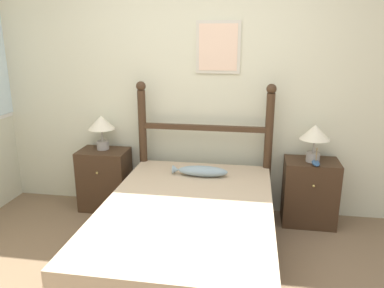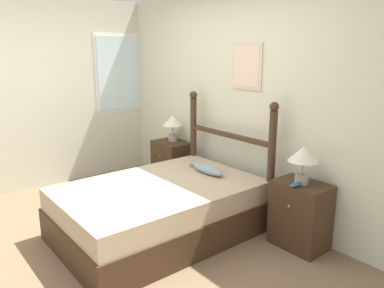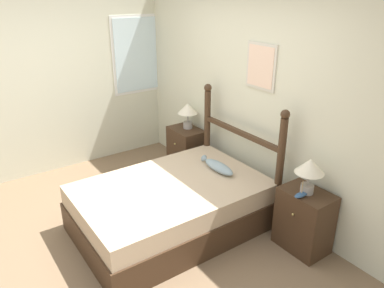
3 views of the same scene
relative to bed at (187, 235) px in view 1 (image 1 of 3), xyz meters
name	(u,v)px [view 1 (image 1 of 3)]	position (x,y,z in m)	size (l,w,h in m)	color
wall_back	(199,89)	(-0.08, 1.14, 1.01)	(6.40, 0.08, 2.55)	beige
bed	(187,235)	(0.00, 0.00, 0.00)	(1.34, 2.00, 0.54)	#3D2819
headboard	(204,145)	(0.00, 0.96, 0.47)	(1.36, 0.10, 1.36)	#3D2819
nightstand_left	(105,179)	(-1.05, 0.91, 0.06)	(0.50, 0.38, 0.65)	#3D2819
nightstand_right	(309,192)	(1.05, 0.91, 0.06)	(0.50, 0.38, 0.65)	#3D2819
table_lamp_left	(101,125)	(-1.07, 0.95, 0.64)	(0.28, 0.28, 0.36)	gray
table_lamp_right	(315,135)	(1.05, 0.89, 0.64)	(0.28, 0.28, 0.36)	gray
model_boat	(316,163)	(1.06, 0.80, 0.40)	(0.07, 0.18, 0.16)	#335684
fish_pillow	(201,171)	(0.02, 0.62, 0.32)	(0.52, 0.15, 0.09)	#8499A3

